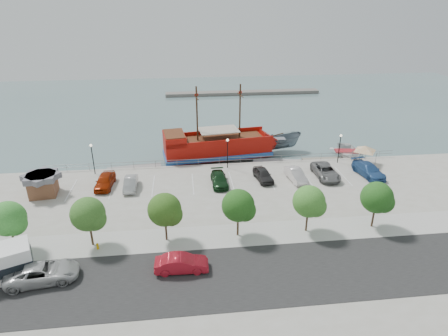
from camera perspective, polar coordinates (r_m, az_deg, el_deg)
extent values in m
plane|color=slate|center=(46.97, 1.49, -4.28)|extent=(160.00, 160.00, 0.00)
cube|color=gray|center=(30.19, 7.42, -22.72)|extent=(100.00, 58.00, 1.20)
cube|color=black|center=(33.30, 5.43, -15.82)|extent=(100.00, 8.00, 0.04)
cube|color=#AAAAA6|center=(38.00, 3.60, -10.06)|extent=(100.00, 4.00, 0.05)
cylinder|color=gray|center=(53.12, 0.36, 1.56)|extent=(50.00, 0.06, 0.06)
cylinder|color=gray|center=(53.28, 0.36, 1.16)|extent=(50.00, 0.06, 0.06)
cube|color=#665F58|center=(99.65, 2.89, 11.37)|extent=(40.00, 3.00, 0.80)
cube|color=#A20F07|center=(57.14, -1.02, 3.16)|extent=(16.47, 7.03, 2.59)
cube|color=#2452A3|center=(57.44, -1.01, 2.37)|extent=(16.80, 7.37, 0.60)
cone|color=#A20F07|center=(59.59, 7.24, 3.86)|extent=(3.79, 5.16, 4.78)
cube|color=#A20F07|center=(55.45, -7.59, 4.47)|extent=(3.62, 5.33, 1.40)
cube|color=#572A14|center=(55.20, -7.63, 5.20)|extent=(3.37, 4.91, 0.12)
cube|color=#572A14|center=(56.78, -0.54, 4.47)|extent=(13.42, 6.05, 0.15)
cube|color=#A20F07|center=(58.78, -1.56, 5.46)|extent=(15.84, 2.29, 0.70)
cube|color=#A20F07|center=(54.38, -0.46, 3.90)|extent=(15.84, 2.29, 0.70)
cylinder|color=#382111|center=(56.29, 2.44, 8.59)|extent=(0.27, 0.27, 8.17)
cylinder|color=#382111|center=(54.87, -4.13, 8.13)|extent=(0.27, 0.27, 8.17)
cylinder|color=#382111|center=(55.68, 2.49, 11.06)|extent=(0.53, 2.98, 0.14)
cylinder|color=#382111|center=(54.24, -4.21, 10.66)|extent=(0.53, 2.98, 0.14)
cube|color=#BDB09D|center=(56.24, -0.84, 5.83)|extent=(6.23, 4.51, 0.12)
cylinder|color=#382111|center=(59.44, 7.93, 4.99)|extent=(2.48, 0.48, 0.59)
imported|color=slate|center=(60.84, 8.43, 3.72)|extent=(7.45, 3.48, 2.78)
imported|color=silver|center=(61.09, 18.37, 2.10)|extent=(5.92, 7.51, 1.41)
cube|color=gray|center=(55.24, -13.49, -0.18)|extent=(7.86, 3.13, 0.44)
cube|color=gray|center=(56.47, 8.16, 0.80)|extent=(7.60, 3.31, 0.42)
cube|color=gray|center=(58.73, 15.19, 1.09)|extent=(6.82, 2.08, 0.39)
cube|color=brown|center=(49.64, -25.84, -2.56)|extent=(3.23, 3.23, 2.14)
cube|color=slate|center=(49.12, -26.11, -1.19)|extent=(3.66, 3.66, 0.68)
cylinder|color=slate|center=(57.16, 18.95, 1.89)|extent=(0.07, 0.07, 1.94)
cylinder|color=slate|center=(58.43, 20.84, 2.08)|extent=(0.07, 0.07, 1.94)
cylinder|color=slate|center=(55.43, 20.21, 1.01)|extent=(0.07, 0.07, 1.94)
cylinder|color=slate|center=(56.73, 22.13, 1.23)|extent=(0.07, 0.07, 1.94)
pyramid|color=silver|center=(56.33, 20.79, 3.18)|extent=(4.21, 4.21, 0.79)
imported|color=#AFAFAF|center=(35.41, -25.92, -14.16)|extent=(6.08, 3.42, 1.61)
imported|color=#B51726|center=(33.28, -6.49, -14.25)|extent=(4.64, 1.72, 1.52)
cylinder|color=#CA9306|center=(37.71, -18.69, -11.31)|extent=(0.22, 0.22, 0.54)
sphere|color=#CA9306|center=(37.55, -18.75, -10.95)|extent=(0.23, 0.23, 0.23)
cylinder|color=black|center=(52.60, -19.32, 1.13)|extent=(0.12, 0.12, 4.00)
sphere|color=#FFF2CC|center=(51.87, -19.63, 3.27)|extent=(0.36, 0.36, 0.36)
cylinder|color=black|center=(51.53, 0.54, 2.08)|extent=(0.12, 0.12, 4.00)
sphere|color=#FFF2CC|center=(50.78, 0.55, 4.28)|extent=(0.36, 0.36, 0.36)
cylinder|color=black|center=(55.67, 17.13, 2.69)|extent=(0.12, 0.12, 4.00)
sphere|color=#FFF2CC|center=(54.98, 17.40, 4.73)|extent=(0.36, 0.36, 0.36)
cylinder|color=#473321|center=(40.29, -29.40, -9.52)|extent=(0.20, 0.20, 2.20)
sphere|color=#32782B|center=(39.19, -30.08, -6.69)|extent=(3.20, 3.20, 3.20)
sphere|color=#32782B|center=(38.90, -29.30, -7.42)|extent=(2.20, 2.20, 2.20)
cylinder|color=#473321|center=(38.04, -19.55, -9.59)|extent=(0.20, 0.20, 2.20)
sphere|color=#315C21|center=(36.87, -20.04, -6.61)|extent=(3.20, 3.20, 3.20)
sphere|color=#315C21|center=(36.67, -19.13, -7.36)|extent=(2.20, 2.20, 2.20)
cylinder|color=#473321|center=(36.99, -8.82, -9.36)|extent=(0.20, 0.20, 2.20)
sphere|color=#2C5118|center=(35.79, -9.05, -6.28)|extent=(3.20, 3.20, 3.20)
sphere|color=#2C5118|center=(35.70, -8.06, -7.04)|extent=(2.20, 2.20, 2.20)
cylinder|color=#473321|center=(37.26, 2.11, -8.79)|extent=(0.20, 0.20, 2.20)
sphere|color=#1F4D16|center=(36.06, 2.17, -5.72)|extent=(3.20, 3.20, 3.20)
sphere|color=#1F4D16|center=(36.09, 3.18, -6.45)|extent=(2.20, 2.20, 2.20)
cylinder|color=#473321|center=(38.80, 12.49, -7.95)|extent=(0.20, 0.20, 2.20)
sphere|color=#397327|center=(37.65, 12.81, -4.98)|extent=(3.20, 3.20, 3.20)
sphere|color=#397327|center=(37.79, 13.76, -5.66)|extent=(2.20, 2.20, 2.20)
cylinder|color=#473321|center=(41.48, 21.77, -6.99)|extent=(0.20, 0.20, 2.20)
sphere|color=#204E18|center=(40.41, 22.26, -4.18)|extent=(3.20, 3.20, 3.20)
sphere|color=#204E18|center=(40.65, 23.11, -4.81)|extent=(2.20, 2.20, 2.20)
imported|color=#902205|center=(48.95, -17.68, -1.87)|extent=(2.29, 4.98, 1.66)
imported|color=#A1A1A1|center=(47.65, -14.06, -2.31)|extent=(1.53, 4.28, 1.40)
imported|color=black|center=(47.29, -0.73, -1.75)|extent=(2.06, 4.85, 1.39)
imported|color=#262424|center=(48.71, 5.99, -1.01)|extent=(2.37, 4.63, 1.51)
imported|color=silver|center=(49.27, 10.88, -1.03)|extent=(2.16, 4.74, 1.51)
imported|color=slate|center=(51.04, 15.22, -0.51)|extent=(2.62, 5.67, 1.58)
imported|color=#2B548E|center=(53.19, 21.18, -0.29)|extent=(3.13, 5.94, 1.64)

